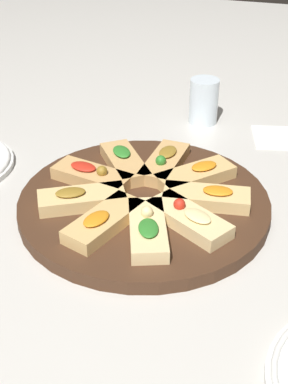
# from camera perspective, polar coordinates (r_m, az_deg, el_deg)

# --- Properties ---
(ground_plane) EXTENTS (3.00, 3.00, 0.00)m
(ground_plane) POSITION_cam_1_polar(r_m,az_deg,el_deg) (0.88, -0.00, -1.82)
(ground_plane) COLOR beige
(serving_board) EXTENTS (0.41, 0.41, 0.02)m
(serving_board) POSITION_cam_1_polar(r_m,az_deg,el_deg) (0.87, -0.00, -1.22)
(serving_board) COLOR #422819
(serving_board) RESTS_ON ground_plane
(focaccia_slice_0) EXTENTS (0.14, 0.07, 0.03)m
(focaccia_slice_0) POSITION_cam_1_polar(r_m,az_deg,el_deg) (0.85, 6.75, -0.54)
(focaccia_slice_0) COLOR #DBB775
(focaccia_slice_0) RESTS_ON serving_board
(focaccia_slice_1) EXTENTS (0.13, 0.14, 0.03)m
(focaccia_slice_1) POSITION_cam_1_polar(r_m,az_deg,el_deg) (0.91, 5.55, 1.78)
(focaccia_slice_1) COLOR tan
(focaccia_slice_1) RESTS_ON serving_board
(focaccia_slice_2) EXTENTS (0.06, 0.14, 0.04)m
(focaccia_slice_2) POSITION_cam_1_polar(r_m,az_deg,el_deg) (0.94, 2.21, 3.15)
(focaccia_slice_2) COLOR tan
(focaccia_slice_2) RESTS_ON serving_board
(focaccia_slice_3) EXTENTS (0.12, 0.14, 0.03)m
(focaccia_slice_3) POSITION_cam_1_polar(r_m,az_deg,el_deg) (0.94, -2.09, 3.17)
(focaccia_slice_3) COLOR tan
(focaccia_slice_3) RESTS_ON serving_board
(focaccia_slice_4) EXTENTS (0.14, 0.08, 0.04)m
(focaccia_slice_4) POSITION_cam_1_polar(r_m,az_deg,el_deg) (0.91, -5.58, 1.75)
(focaccia_slice_4) COLOR tan
(focaccia_slice_4) RESTS_ON serving_board
(focaccia_slice_5) EXTENTS (0.14, 0.11, 0.03)m
(focaccia_slice_5) POSITION_cam_1_polar(r_m,az_deg,el_deg) (0.85, -6.72, -0.70)
(focaccia_slice_5) COLOR #DBB775
(focaccia_slice_5) RESTS_ON serving_board
(focaccia_slice_6) EXTENTS (0.09, 0.15, 0.03)m
(focaccia_slice_6) POSITION_cam_1_polar(r_m,az_deg,el_deg) (0.80, -4.33, -3.13)
(focaccia_slice_6) COLOR tan
(focaccia_slice_6) RESTS_ON serving_board
(focaccia_slice_7) EXTENTS (0.10, 0.15, 0.04)m
(focaccia_slice_7) POSITION_cam_1_polar(r_m,az_deg,el_deg) (0.78, 0.39, -3.90)
(focaccia_slice_7) COLOR #E5C689
(focaccia_slice_7) RESTS_ON serving_board
(focaccia_slice_8) EXTENTS (0.14, 0.12, 0.04)m
(focaccia_slice_8) POSITION_cam_1_polar(r_m,az_deg,el_deg) (0.80, 4.81, -2.81)
(focaccia_slice_8) COLOR #E5C689
(focaccia_slice_8) RESTS_ON serving_board
(water_glass) EXTENTS (0.06, 0.06, 0.10)m
(water_glass) POSITION_cam_1_polar(r_m,az_deg,el_deg) (1.16, 6.40, 9.61)
(water_glass) COLOR silver
(water_glass) RESTS_ON ground_plane
(napkin_stack) EXTENTS (0.14, 0.13, 0.00)m
(napkin_stack) POSITION_cam_1_polar(r_m,az_deg,el_deg) (1.14, 14.72, 5.67)
(napkin_stack) COLOR white
(napkin_stack) RESTS_ON ground_plane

